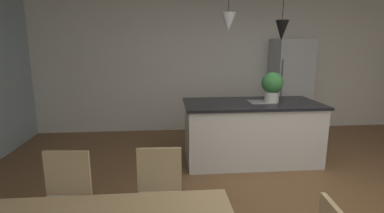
{
  "coord_description": "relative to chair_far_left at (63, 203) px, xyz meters",
  "views": [
    {
      "loc": [
        -1.45,
        -2.54,
        1.72
      ],
      "look_at": [
        -1.24,
        -0.12,
        1.2
      ],
      "focal_mm": 26.82,
      "sensor_mm": 36.0,
      "label": 1
    }
  ],
  "objects": [
    {
      "name": "pendant_over_island_main",
      "position": [
        1.71,
        1.86,
        1.56
      ],
      "size": [
        0.21,
        0.21,
        0.8
      ],
      "color": "black"
    },
    {
      "name": "kitchen_island",
      "position": [
        2.1,
        1.86,
        -0.01
      ],
      "size": [
        1.98,
        0.95,
        0.91
      ],
      "color": "silver",
      "rests_on": "ground_plane"
    },
    {
      "name": "pendant_over_island_aux",
      "position": [
        2.48,
        1.86,
        1.45
      ],
      "size": [
        0.19,
        0.19,
        0.91
      ],
      "color": "black"
    },
    {
      "name": "chair_far_left",
      "position": [
        0.0,
        0.0,
        0.0
      ],
      "size": [
        0.44,
        0.44,
        0.87
      ],
      "color": "tan",
      "rests_on": "ground_plane"
    },
    {
      "name": "refrigerator",
      "position": [
        3.26,
        3.23,
        0.44
      ],
      "size": [
        0.69,
        0.67,
        1.84
      ],
      "color": "#B2B5B7",
      "rests_on": "ground_plane"
    },
    {
      "name": "chair_far_right",
      "position": [
        0.77,
        0.0,
        0.0
      ],
      "size": [
        0.42,
        0.42,
        0.87
      ],
      "color": "tan",
      "rests_on": "ground_plane"
    },
    {
      "name": "potted_plant_on_island",
      "position": [
        2.39,
        1.86,
        0.67
      ],
      "size": [
        0.31,
        0.31,
        0.44
      ],
      "color": "beige",
      "rests_on": "kitchen_island"
    },
    {
      "name": "wall_back_kitchen",
      "position": [
        2.3,
        3.63,
        0.88
      ],
      "size": [
        10.0,
        0.12,
        2.7
      ],
      "primitive_type": "cube",
      "color": "white",
      "rests_on": "ground_plane"
    }
  ]
}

